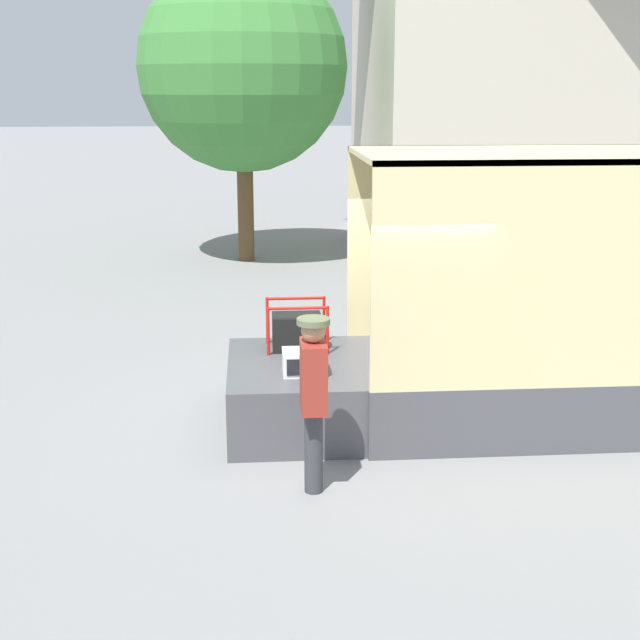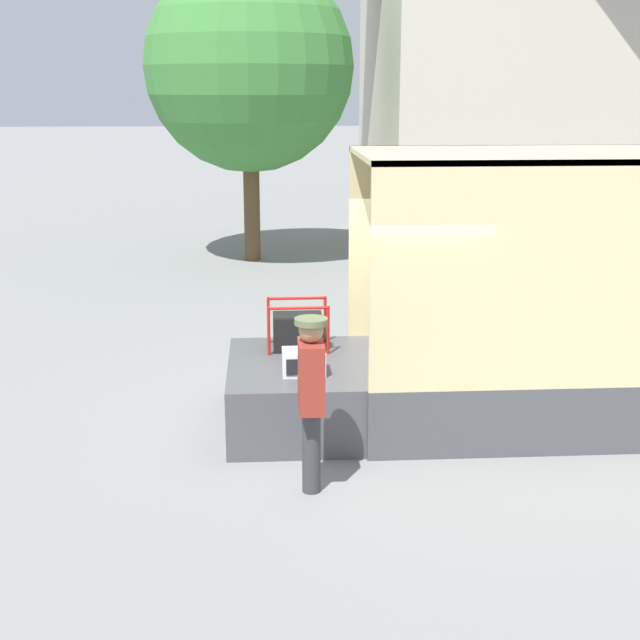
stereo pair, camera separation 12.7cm
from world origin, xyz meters
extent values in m
plane|color=gray|center=(0.00, 0.00, 0.00)|extent=(160.00, 160.00, 0.00)
cube|color=#4C4C51|center=(2.12, 0.00, 0.38)|extent=(4.24, 2.23, 0.76)
cube|color=beige|center=(2.12, 1.09, 1.95)|extent=(4.24, 0.06, 2.37)
cube|color=beige|center=(2.12, -1.09, 1.95)|extent=(4.24, 0.06, 2.37)
cube|color=beige|center=(2.12, 0.00, 3.10)|extent=(4.24, 2.23, 0.06)
cylinder|color=yellow|center=(1.75, 0.66, 0.93)|extent=(0.27, 0.27, 0.33)
cube|color=olive|center=(1.69, 0.50, 0.94)|extent=(0.44, 0.32, 0.35)
cube|color=#4C4C51|center=(-0.74, 0.00, 0.38)|extent=(1.49, 2.12, 0.76)
cube|color=white|center=(-0.64, -0.42, 0.89)|extent=(0.47, 0.37, 0.27)
cube|color=black|center=(-0.68, -0.61, 0.89)|extent=(0.30, 0.01, 0.18)
cube|color=black|center=(-0.66, 0.56, 0.97)|extent=(0.59, 0.43, 0.42)
cylinder|color=slate|center=(-0.43, 0.56, 0.99)|extent=(0.22, 0.24, 0.24)
cylinder|color=red|center=(-1.01, 0.31, 1.05)|extent=(0.04, 0.04, 0.58)
cylinder|color=red|center=(-0.31, 0.31, 1.05)|extent=(0.04, 0.04, 0.58)
cylinder|color=red|center=(-1.01, 0.81, 1.05)|extent=(0.04, 0.04, 0.58)
cylinder|color=red|center=(-0.31, 0.81, 1.05)|extent=(0.04, 0.04, 0.58)
cylinder|color=red|center=(-0.66, 0.31, 1.32)|extent=(0.70, 0.04, 0.04)
cylinder|color=red|center=(-0.66, 0.81, 1.32)|extent=(0.70, 0.04, 0.04)
cylinder|color=#38383D|center=(-0.63, -1.79, 0.42)|extent=(0.18, 0.18, 0.85)
cube|color=maroon|center=(-0.63, -1.79, 1.18)|extent=(0.24, 0.44, 0.67)
sphere|color=tan|center=(-0.63, -1.79, 1.63)|extent=(0.23, 0.23, 0.23)
cylinder|color=#606B47|center=(-0.63, -1.79, 1.72)|extent=(0.31, 0.31, 0.06)
cube|color=beige|center=(6.57, 12.90, 3.63)|extent=(9.52, 7.71, 7.27)
cylinder|color=brown|center=(-1.29, 10.23, 1.10)|extent=(0.36, 0.36, 2.20)
sphere|color=#3D7F38|center=(-1.29, 10.23, 4.25)|extent=(4.55, 4.55, 4.55)
camera|label=1|loc=(-1.20, -9.75, 3.83)|focal=50.00mm
camera|label=2|loc=(-1.07, -9.76, 3.83)|focal=50.00mm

